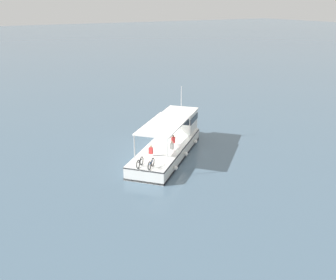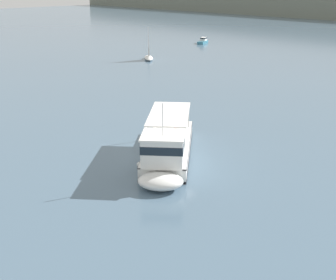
{
  "view_description": "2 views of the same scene",
  "coord_description": "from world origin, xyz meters",
  "views": [
    {
      "loc": [
        -28.99,
        16.59,
        12.9
      ],
      "look_at": [
        -1.1,
        0.4,
        1.4
      ],
      "focal_mm": 42.07,
      "sensor_mm": 36.0,
      "label": 1
    },
    {
      "loc": [
        22.55,
        -21.68,
        12.7
      ],
      "look_at": [
        -1.1,
        0.4,
        1.4
      ],
      "focal_mm": 48.89,
      "sensor_mm": 36.0,
      "label": 2
    }
  ],
  "objects": [
    {
      "name": "ferry_main",
      "position": [
        -0.42,
        -0.35,
        1.02
      ],
      "size": [
        10.81,
        11.5,
        5.32
      ],
      "color": "white",
      "rests_on": "ground"
    },
    {
      "name": "sailboat_near_starboard",
      "position": [
        -36.57,
        29.03,
        0.54
      ],
      "size": [
        4.69,
        3.97,
        5.4
      ],
      "color": "white",
      "rests_on": "ground"
    },
    {
      "name": "motorboat_outer_anchorage",
      "position": [
        -44.7,
        51.39,
        0.54
      ],
      "size": [
        2.68,
        3.81,
        1.26
      ],
      "color": "teal",
      "rests_on": "ground"
    },
    {
      "name": "ground_plane",
      "position": [
        0.0,
        0.0,
        0.0
      ],
      "size": [
        400.0,
        400.0,
        0.0
      ],
      "primitive_type": "plane",
      "color": "slate"
    }
  ]
}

